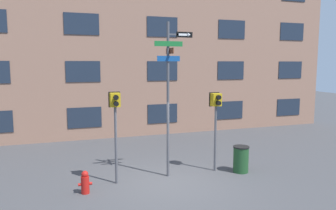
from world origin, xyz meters
TOP-DOWN VIEW (x-y plane):
  - ground_plane at (0.00, 0.00)m, footprint 60.00×60.00m
  - building_facade at (0.00, 7.17)m, footprint 24.00×0.63m
  - street_sign_pole at (0.26, 0.62)m, footprint 1.30×0.72m
  - pedestrian_signal_left at (-1.54, 0.51)m, footprint 0.36×0.40m
  - pedestrian_signal_right at (1.95, 0.63)m, footprint 0.38×0.40m
  - fire_hydrant at (-2.55, -0.00)m, footprint 0.40×0.24m
  - trash_bin at (2.73, 0.22)m, footprint 0.55×0.55m

SIDE VIEW (x-z plane):
  - ground_plane at x=0.00m, z-range 0.00..0.00m
  - fire_hydrant at x=-2.55m, z-range -0.01..0.66m
  - trash_bin at x=2.73m, z-range 0.00..0.92m
  - pedestrian_signal_right at x=1.95m, z-range 0.80..3.56m
  - pedestrian_signal_left at x=-1.54m, z-range 0.81..3.70m
  - street_sign_pole at x=0.26m, z-range 0.46..5.52m
  - building_facade at x=0.00m, z-range 0.00..11.20m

